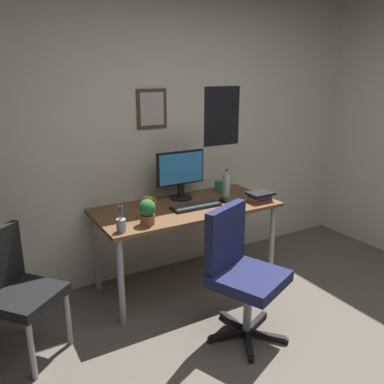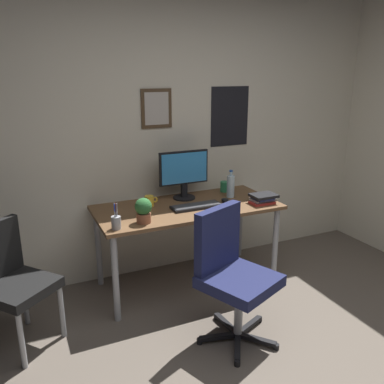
% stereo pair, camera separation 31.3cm
% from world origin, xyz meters
% --- Properties ---
extents(wall_back, '(4.40, 0.10, 2.60)m').
position_xyz_m(wall_back, '(0.00, 2.15, 1.30)').
color(wall_back, beige).
rests_on(wall_back, ground_plane).
extents(desk, '(1.56, 0.73, 0.74)m').
position_xyz_m(desk, '(-0.05, 1.71, 0.66)').
color(desk, brown).
rests_on(desk, ground_plane).
extents(office_chair, '(0.60, 0.61, 0.95)m').
position_xyz_m(office_chair, '(-0.08, 0.89, 0.53)').
color(office_chair, '#1E234C').
rests_on(office_chair, ground_plane).
extents(side_chair, '(0.59, 0.59, 0.88)m').
position_xyz_m(side_chair, '(-1.47, 1.45, 0.50)').
color(side_chair, black).
rests_on(side_chair, ground_plane).
extents(monitor, '(0.46, 0.20, 0.43)m').
position_xyz_m(monitor, '(0.01, 1.91, 0.98)').
color(monitor, black).
rests_on(monitor, desk).
extents(keyboard, '(0.43, 0.15, 0.03)m').
position_xyz_m(keyboard, '(-0.00, 1.63, 0.75)').
color(keyboard, black).
rests_on(keyboard, desk).
extents(computer_mouse, '(0.06, 0.11, 0.04)m').
position_xyz_m(computer_mouse, '(0.30, 1.65, 0.75)').
color(computer_mouse, black).
rests_on(computer_mouse, desk).
extents(water_bottle, '(0.07, 0.07, 0.25)m').
position_xyz_m(water_bottle, '(0.41, 1.77, 0.84)').
color(water_bottle, silver).
rests_on(water_bottle, desk).
extents(coffee_mug_near, '(0.12, 0.08, 0.09)m').
position_xyz_m(coffee_mug_near, '(-0.35, 1.83, 0.78)').
color(coffee_mug_near, yellow).
rests_on(coffee_mug_near, desk).
extents(coffee_mug_far, '(0.11, 0.08, 0.10)m').
position_xyz_m(coffee_mug_far, '(0.45, 1.95, 0.79)').
color(coffee_mug_far, '#2D8C59').
rests_on(coffee_mug_far, desk).
extents(potted_plant, '(0.13, 0.13, 0.20)m').
position_xyz_m(potted_plant, '(-0.51, 1.48, 0.84)').
color(potted_plant, brown).
rests_on(potted_plant, desk).
extents(pen_cup, '(0.07, 0.07, 0.20)m').
position_xyz_m(pen_cup, '(-0.73, 1.44, 0.79)').
color(pen_cup, '#9EA0A5').
rests_on(pen_cup, desk).
extents(book_stack_left, '(0.23, 0.17, 0.08)m').
position_xyz_m(book_stack_left, '(0.58, 1.50, 0.78)').
color(book_stack_left, '#B22D28').
rests_on(book_stack_left, desk).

